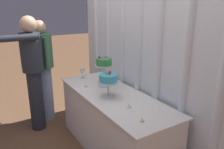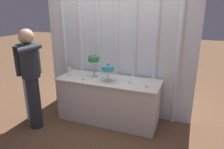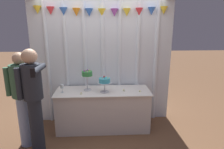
{
  "view_description": "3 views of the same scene",
  "coord_description": "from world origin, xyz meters",
  "px_view_note": "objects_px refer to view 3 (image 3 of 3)",
  "views": [
    {
      "loc": [
        2.12,
        -1.21,
        1.81
      ],
      "look_at": [
        0.01,
        0.08,
        1.04
      ],
      "focal_mm": 35.54,
      "sensor_mm": 36.0,
      "label": 1
    },
    {
      "loc": [
        1.33,
        -3.09,
        1.98
      ],
      "look_at": [
        0.06,
        0.14,
        0.88
      ],
      "focal_mm": 33.32,
      "sensor_mm": 36.0,
      "label": 2
    },
    {
      "loc": [
        -0.03,
        -3.44,
        2.02
      ],
      "look_at": [
        0.18,
        0.21,
        1.08
      ],
      "focal_mm": 30.8,
      "sensor_mm": 36.0,
      "label": 3
    }
  ],
  "objects_px": {
    "guest_man_pink_jacket": "(23,96)",
    "guest_girl_blue_dress": "(33,96)",
    "tealight_near_right": "(140,91)",
    "wine_glass": "(62,87)",
    "tealight_far_left": "(81,94)",
    "cake_table": "(103,109)",
    "cake_display_nearright": "(105,82)",
    "tealight_near_left": "(124,90)",
    "cake_display_nearleft": "(87,75)"
  },
  "relations": [
    {
      "from": "guest_girl_blue_dress",
      "to": "tealight_near_right",
      "type": "bearing_deg",
      "value": 17.9
    },
    {
      "from": "guest_girl_blue_dress",
      "to": "wine_glass",
      "type": "bearing_deg",
      "value": 64.11
    },
    {
      "from": "cake_table",
      "to": "guest_man_pink_jacket",
      "type": "relative_size",
      "value": 1.13
    },
    {
      "from": "wine_glass",
      "to": "tealight_near_right",
      "type": "xyz_separation_m",
      "value": [
        1.47,
        -0.06,
        -0.1
      ]
    },
    {
      "from": "cake_display_nearleft",
      "to": "guest_man_pink_jacket",
      "type": "bearing_deg",
      "value": -152.53
    },
    {
      "from": "cake_table",
      "to": "guest_man_pink_jacket",
      "type": "bearing_deg",
      "value": -159.82
    },
    {
      "from": "wine_glass",
      "to": "tealight_far_left",
      "type": "bearing_deg",
      "value": -18.09
    },
    {
      "from": "tealight_far_left",
      "to": "tealight_near_left",
      "type": "bearing_deg",
      "value": 8.62
    },
    {
      "from": "cake_table",
      "to": "wine_glass",
      "type": "distance_m",
      "value": 0.92
    },
    {
      "from": "wine_glass",
      "to": "tealight_far_left",
      "type": "relative_size",
      "value": 3.04
    },
    {
      "from": "cake_display_nearright",
      "to": "tealight_near_left",
      "type": "bearing_deg",
      "value": 5.45
    },
    {
      "from": "cake_display_nearright",
      "to": "guest_girl_blue_dress",
      "type": "bearing_deg",
      "value": -151.3
    },
    {
      "from": "tealight_near_right",
      "to": "guest_man_pink_jacket",
      "type": "distance_m",
      "value": 2.06
    },
    {
      "from": "tealight_near_right",
      "to": "guest_girl_blue_dress",
      "type": "bearing_deg",
      "value": -162.1
    },
    {
      "from": "tealight_near_left",
      "to": "cake_table",
      "type": "bearing_deg",
      "value": 172.78
    },
    {
      "from": "cake_display_nearright",
      "to": "wine_glass",
      "type": "relative_size",
      "value": 2.08
    },
    {
      "from": "tealight_near_left",
      "to": "guest_man_pink_jacket",
      "type": "height_order",
      "value": "guest_man_pink_jacket"
    },
    {
      "from": "tealight_far_left",
      "to": "tealight_near_left",
      "type": "xyz_separation_m",
      "value": [
        0.81,
        0.12,
        0.0
      ]
    },
    {
      "from": "guest_man_pink_jacket",
      "to": "cake_table",
      "type": "bearing_deg",
      "value": 20.18
    },
    {
      "from": "cake_display_nearright",
      "to": "tealight_far_left",
      "type": "distance_m",
      "value": 0.49
    },
    {
      "from": "guest_man_pink_jacket",
      "to": "guest_girl_blue_dress",
      "type": "bearing_deg",
      "value": -40.8
    },
    {
      "from": "tealight_near_right",
      "to": "cake_table",
      "type": "bearing_deg",
      "value": 170.43
    },
    {
      "from": "cake_display_nearleft",
      "to": "guest_man_pink_jacket",
      "type": "height_order",
      "value": "guest_man_pink_jacket"
    },
    {
      "from": "tealight_far_left",
      "to": "guest_girl_blue_dress",
      "type": "height_order",
      "value": "guest_girl_blue_dress"
    },
    {
      "from": "tealight_near_left",
      "to": "tealight_near_right",
      "type": "relative_size",
      "value": 1.11
    },
    {
      "from": "cake_display_nearright",
      "to": "wine_glass",
      "type": "distance_m",
      "value": 0.81
    },
    {
      "from": "cake_display_nearright",
      "to": "guest_man_pink_jacket",
      "type": "bearing_deg",
      "value": -163.57
    },
    {
      "from": "guest_man_pink_jacket",
      "to": "guest_girl_blue_dress",
      "type": "xyz_separation_m",
      "value": [
        0.24,
        -0.21,
        0.08
      ]
    },
    {
      "from": "cake_display_nearright",
      "to": "guest_man_pink_jacket",
      "type": "relative_size",
      "value": 0.19
    },
    {
      "from": "wine_glass",
      "to": "guest_man_pink_jacket",
      "type": "bearing_deg",
      "value": -142.07
    },
    {
      "from": "wine_glass",
      "to": "tealight_far_left",
      "type": "xyz_separation_m",
      "value": [
        0.36,
        -0.12,
        -0.1
      ]
    },
    {
      "from": "cake_table",
      "to": "guest_girl_blue_dress",
      "type": "relative_size",
      "value": 1.08
    },
    {
      "from": "cake_display_nearright",
      "to": "guest_girl_blue_dress",
      "type": "distance_m",
      "value": 1.27
    },
    {
      "from": "cake_table",
      "to": "tealight_near_left",
      "type": "height_order",
      "value": "tealight_near_left"
    },
    {
      "from": "cake_table",
      "to": "guest_girl_blue_dress",
      "type": "distance_m",
      "value": 1.4
    },
    {
      "from": "wine_glass",
      "to": "guest_man_pink_jacket",
      "type": "xyz_separation_m",
      "value": [
        -0.55,
        -0.43,
        -0.02
      ]
    },
    {
      "from": "guest_man_pink_jacket",
      "to": "tealight_near_right",
      "type": "bearing_deg",
      "value": 10.26
    },
    {
      "from": "guest_man_pink_jacket",
      "to": "guest_girl_blue_dress",
      "type": "distance_m",
      "value": 0.33
    },
    {
      "from": "cake_table",
      "to": "cake_display_nearright",
      "type": "bearing_deg",
      "value": -69.18
    },
    {
      "from": "cake_display_nearleft",
      "to": "guest_man_pink_jacket",
      "type": "distance_m",
      "value": 1.17
    },
    {
      "from": "cake_display_nearleft",
      "to": "tealight_near_right",
      "type": "xyz_separation_m",
      "value": [
        1.0,
        -0.16,
        -0.29
      ]
    },
    {
      "from": "cake_table",
      "to": "tealight_near_left",
      "type": "relative_size",
      "value": 40.21
    },
    {
      "from": "cake_table",
      "to": "cake_display_nearright",
      "type": "distance_m",
      "value": 0.61
    },
    {
      "from": "cake_display_nearright",
      "to": "tealight_far_left",
      "type": "height_order",
      "value": "cake_display_nearright"
    },
    {
      "from": "cake_display_nearright",
      "to": "tealight_near_right",
      "type": "distance_m",
      "value": 0.7
    },
    {
      "from": "cake_table",
      "to": "cake_display_nearleft",
      "type": "xyz_separation_m",
      "value": [
        -0.3,
        0.05,
        0.7
      ]
    },
    {
      "from": "cake_table",
      "to": "cake_display_nearright",
      "type": "xyz_separation_m",
      "value": [
        0.03,
        -0.09,
        0.6
      ]
    },
    {
      "from": "cake_display_nearright",
      "to": "wine_glass",
      "type": "xyz_separation_m",
      "value": [
        -0.8,
        0.03,
        -0.1
      ]
    },
    {
      "from": "wine_glass",
      "to": "tealight_far_left",
      "type": "height_order",
      "value": "wine_glass"
    },
    {
      "from": "cake_display_nearleft",
      "to": "tealight_near_right",
      "type": "height_order",
      "value": "cake_display_nearleft"
    }
  ]
}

